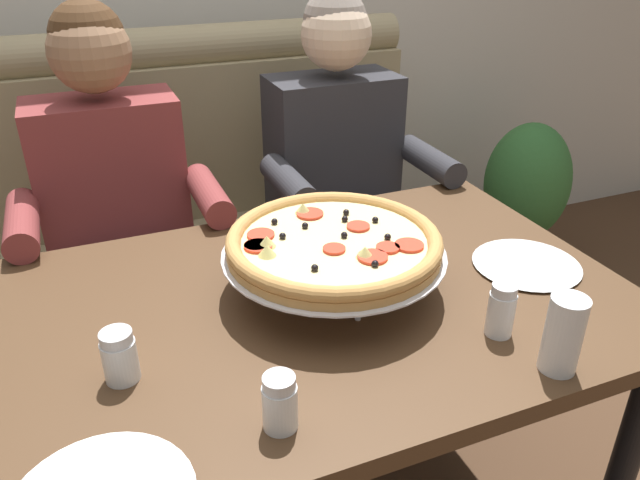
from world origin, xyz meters
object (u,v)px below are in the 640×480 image
diner_right (346,183)px  shaker_pepper_flakes (120,359)px  booth_bench (225,252)px  shaker_parmesan (501,313)px  drinking_glass (562,338)px  shaker_oregano (280,406)px  pizza (334,244)px  diner_left (120,219)px  potted_plant (525,194)px  dining_table (321,332)px  plate_near_left (527,262)px

diner_right → shaker_pepper_flakes: diner_right is taller
booth_bench → shaker_parmesan: (0.26, -1.14, 0.40)m
drinking_glass → shaker_oregano: bearing=173.8°
shaker_pepper_flakes → drinking_glass: (0.71, -0.26, 0.02)m
diner_right → pizza: 0.70m
diner_left → pizza: diner_left is taller
pizza → potted_plant: 1.66m
pizza → shaker_parmesan: size_ratio=4.31×
pizza → drinking_glass: (0.26, -0.39, -0.04)m
booth_bench → shaker_pepper_flakes: 1.15m
potted_plant → diner_left: bearing=-170.0°
booth_bench → shaker_oregano: 1.29m
shaker_parmesan → shaker_oregano: 0.47m
booth_bench → diner_right: 0.53m
shaker_pepper_flakes → drinking_glass: size_ratio=0.67×
diner_right → shaker_oregano: 1.09m
diner_left → diner_right: (0.69, 0.00, 0.00)m
dining_table → booth_bench: bearing=90.0°
booth_bench → shaker_pepper_flakes: booth_bench is taller
diner_left → shaker_parmesan: 1.07m
dining_table → diner_left: 0.72m
shaker_pepper_flakes → shaker_parmesan: 0.69m
shaker_parmesan → plate_near_left: size_ratio=0.45×
diner_right → pizza: bearing=-116.8°
booth_bench → plate_near_left: 1.13m
booth_bench → diner_right: size_ratio=1.20×
shaker_oregano → drinking_glass: 0.50m
dining_table → shaker_parmesan: shaker_parmesan is taller
dining_table → shaker_pepper_flakes: size_ratio=13.37×
diner_left → shaker_pepper_flakes: diner_left is taller
plate_near_left → drinking_glass: (-0.18, -0.31, 0.05)m
shaker_parmesan → diner_right: bearing=84.7°
shaker_pepper_flakes → plate_near_left: bearing=3.0°
pizza → diner_left: bearing=121.7°
diner_right → shaker_pepper_flakes: (-0.75, -0.74, 0.08)m
dining_table → potted_plant: (1.34, 0.93, -0.27)m
diner_left → drinking_glass: 1.19m
dining_table → drinking_glass: bearing=-51.2°
diner_right → pizza: (-0.31, -0.61, 0.15)m
pizza → shaker_parmesan: bearing=-49.1°
booth_bench → shaker_oregano: bearing=-99.3°
booth_bench → drinking_glass: (0.29, -1.26, 0.42)m
shaker_pepper_flakes → plate_near_left: shaker_pepper_flakes is taller
diner_right → plate_near_left: (0.13, -0.69, 0.05)m
dining_table → potted_plant: bearing=34.7°
shaker_parmesan → potted_plant: 1.64m
booth_bench → diner_left: 0.53m
diner_right → shaker_parmesan: bearing=-95.3°
diner_left → pizza: size_ratio=2.76×
plate_near_left → potted_plant: 1.36m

